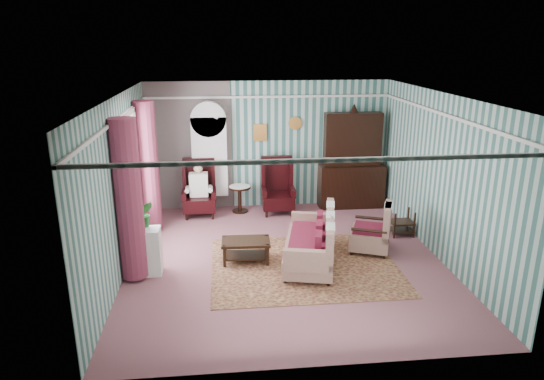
{
  "coord_description": "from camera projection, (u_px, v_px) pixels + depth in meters",
  "views": [
    {
      "loc": [
        -1.05,
        -7.85,
        3.77
      ],
      "look_at": [
        -0.17,
        0.6,
        1.12
      ],
      "focal_mm": 32.0,
      "sensor_mm": 36.0,
      "label": 1
    }
  ],
  "objects": [
    {
      "name": "floral_armchair",
      "position": [
        370.0,
        228.0,
        8.89
      ],
      "size": [
        0.96,
        0.99,
        0.92
      ],
      "primitive_type": "cube",
      "rotation": [
        0.0,
        0.0,
        1.19
      ],
      "color": "beige",
      "rests_on": "floor"
    },
    {
      "name": "bookcase",
      "position": [
        210.0,
        162.0,
        10.92
      ],
      "size": [
        0.8,
        0.28,
        2.24
      ],
      "primitive_type": "cube",
      "color": "silver",
      "rests_on": "floor"
    },
    {
      "name": "rug",
      "position": [
        304.0,
        266.0,
        8.43
      ],
      "size": [
        3.2,
        2.6,
        0.01
      ],
      "primitive_type": "cube",
      "color": "#551C21",
      "rests_on": "floor"
    },
    {
      "name": "coffee_table",
      "position": [
        246.0,
        251.0,
        8.55
      ],
      "size": [
        0.86,
        0.54,
        0.4
      ],
      "primitive_type": "cube",
      "rotation": [
        0.0,
        0.0,
        -0.03
      ],
      "color": "black",
      "rests_on": "floor"
    },
    {
      "name": "potted_plant_b",
      "position": [
        146.0,
        214.0,
        7.98
      ],
      "size": [
        0.29,
        0.25,
        0.44
      ],
      "primitive_type": "imported",
      "rotation": [
        0.0,
        0.0,
        0.29
      ],
      "color": "#26551A",
      "rests_on": "plant_stand"
    },
    {
      "name": "floor",
      "position": [
        285.0,
        259.0,
        8.68
      ],
      "size": [
        6.0,
        6.0,
        0.0
      ],
      "primitive_type": "plane",
      "color": "#8F5359",
      "rests_on": "ground"
    },
    {
      "name": "potted_plant_c",
      "position": [
        138.0,
        216.0,
        7.95
      ],
      "size": [
        0.29,
        0.29,
        0.41
      ],
      "primitive_type": "imported",
      "rotation": [
        0.0,
        0.0,
        0.32
      ],
      "color": "#234C17",
      "rests_on": "plant_stand"
    },
    {
      "name": "plant_stand",
      "position": [
        144.0,
        252.0,
        8.05
      ],
      "size": [
        0.55,
        0.35,
        0.8
      ],
      "primitive_type": "cube",
      "color": "white",
      "rests_on": "floor"
    },
    {
      "name": "nest_table",
      "position": [
        401.0,
        222.0,
        9.7
      ],
      "size": [
        0.45,
        0.38,
        0.54
      ],
      "primitive_type": "cube",
      "color": "black",
      "rests_on": "floor"
    },
    {
      "name": "wingback_right",
      "position": [
        278.0,
        186.0,
        10.84
      ],
      "size": [
        0.76,
        0.8,
        1.25
      ],
      "primitive_type": "cube",
      "color": "black",
      "rests_on": "floor"
    },
    {
      "name": "room_shell",
      "position": [
        248.0,
        148.0,
        8.19
      ],
      "size": [
        5.53,
        6.02,
        2.91
      ],
      "color": "#36635C",
      "rests_on": "ground"
    },
    {
      "name": "round_side_table",
      "position": [
        240.0,
        199.0,
        11.0
      ],
      "size": [
        0.5,
        0.5,
        0.6
      ],
      "primitive_type": "cylinder",
      "color": "black",
      "rests_on": "floor"
    },
    {
      "name": "wingback_left",
      "position": [
        199.0,
        189.0,
        10.67
      ],
      "size": [
        0.76,
        0.8,
        1.25
      ],
      "primitive_type": "cube",
      "color": "black",
      "rests_on": "floor"
    },
    {
      "name": "dresser_hutch",
      "position": [
        352.0,
        157.0,
        11.1
      ],
      "size": [
        1.5,
        0.56,
        2.36
      ],
      "primitive_type": "cube",
      "color": "black",
      "rests_on": "floor"
    },
    {
      "name": "potted_plant_a",
      "position": [
        138.0,
        219.0,
        7.82
      ],
      "size": [
        0.44,
        0.4,
        0.41
      ],
      "primitive_type": "imported",
      "rotation": [
        0.0,
        0.0,
        -0.25
      ],
      "color": "#27541A",
      "rests_on": "plant_stand"
    },
    {
      "name": "seated_woman",
      "position": [
        199.0,
        190.0,
        10.68
      ],
      "size": [
        0.44,
        0.4,
        1.18
      ],
      "primitive_type": null,
      "color": "white",
      "rests_on": "floor"
    },
    {
      "name": "sofa",
      "position": [
        310.0,
        239.0,
        8.43
      ],
      "size": [
        1.41,
        2.03,
        0.9
      ],
      "primitive_type": "cube",
      "rotation": [
        0.0,
        0.0,
        1.35
      ],
      "color": "#B6A68D",
      "rests_on": "floor"
    }
  ]
}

